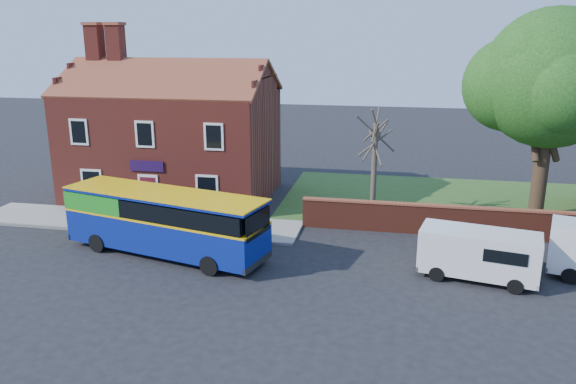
# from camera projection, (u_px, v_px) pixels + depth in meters

# --- Properties ---
(ground) EXTENTS (120.00, 120.00, 0.00)m
(ground) POSITION_uv_depth(u_px,v_px,m) (229.00, 276.00, 23.92)
(ground) COLOR black
(ground) RESTS_ON ground
(pavement) EXTENTS (18.00, 3.50, 0.12)m
(pavement) POSITION_uv_depth(u_px,v_px,m) (137.00, 222.00, 30.63)
(pavement) COLOR gray
(pavement) RESTS_ON ground
(kerb) EXTENTS (18.00, 0.15, 0.14)m
(kerb) POSITION_uv_depth(u_px,v_px,m) (122.00, 232.00, 28.97)
(kerb) COLOR slate
(kerb) RESTS_ON ground
(grass_strip) EXTENTS (26.00, 12.00, 0.04)m
(grass_strip) POSITION_uv_depth(u_px,v_px,m) (499.00, 205.00, 33.78)
(grass_strip) COLOR #426B28
(grass_strip) RESTS_ON ground
(shop_building) EXTENTS (12.30, 8.13, 10.50)m
(shop_building) POSITION_uv_depth(u_px,v_px,m) (173.00, 142.00, 35.15)
(shop_building) COLOR maroon
(shop_building) RESTS_ON ground
(boundary_wall) EXTENTS (22.00, 0.38, 1.60)m
(boundary_wall) POSITION_uv_depth(u_px,v_px,m) (521.00, 225.00, 27.90)
(boundary_wall) COLOR maroon
(boundary_wall) RESTS_ON ground
(bus) EXTENTS (10.15, 4.84, 3.00)m
(bus) POSITION_uv_depth(u_px,v_px,m) (159.00, 219.00, 25.98)
(bus) COLOR navy
(bus) RESTS_ON ground
(van_near) EXTENTS (5.07, 2.85, 2.10)m
(van_near) POSITION_uv_depth(u_px,v_px,m) (479.00, 253.00, 23.35)
(van_near) COLOR silver
(van_near) RESTS_ON ground
(large_tree) EXTENTS (9.33, 7.38, 11.38)m
(large_tree) POSITION_uv_depth(u_px,v_px,m) (552.00, 83.00, 29.81)
(large_tree) COLOR black
(large_tree) RESTS_ON ground
(bare_tree) EXTENTS (2.19, 2.61, 5.84)m
(bare_tree) POSITION_uv_depth(u_px,v_px,m) (374.00, 166.00, 30.62)
(bare_tree) COLOR #4C4238
(bare_tree) RESTS_ON ground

